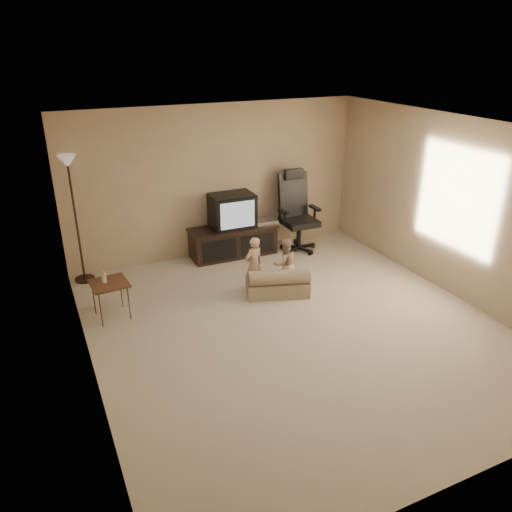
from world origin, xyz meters
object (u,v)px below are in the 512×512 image
at_px(office_chair, 297,222).
at_px(toddler_right, 285,264).
at_px(tv_stand, 233,230).
at_px(side_table, 109,284).
at_px(toddler_left, 254,265).
at_px(child_sofa, 278,284).
at_px(floor_lamp, 72,191).

distance_m(office_chair, toddler_right, 1.54).
bearing_deg(office_chair, toddler_right, -124.51).
xyz_separation_m(tv_stand, side_table, (-2.27, -1.25, 0.05)).
distance_m(side_table, toddler_right, 2.49).
relative_size(side_table, toddler_left, 0.82).
xyz_separation_m(child_sofa, toddler_right, (0.19, 0.15, 0.21)).
height_order(tv_stand, office_chair, office_chair).
bearing_deg(toddler_left, floor_lamp, -46.40).
bearing_deg(floor_lamp, child_sofa, -34.08).
bearing_deg(tv_stand, toddler_left, -99.06).
bearing_deg(toddler_left, office_chair, -153.26).
distance_m(floor_lamp, child_sofa, 3.23).
height_order(side_table, toddler_left, toddler_left).
distance_m(tv_stand, child_sofa, 1.64).
bearing_deg(tv_stand, floor_lamp, 179.67).
height_order(office_chair, toddler_left, office_chair).
height_order(tv_stand, floor_lamp, floor_lamp).
bearing_deg(toddler_left, tv_stand, -113.75).
distance_m(floor_lamp, toddler_left, 2.81).
bearing_deg(side_table, office_chair, 17.06).
bearing_deg(tv_stand, toddler_right, -80.66).
bearing_deg(side_table, toddler_right, -4.98).
distance_m(child_sofa, toddler_right, 0.32).
xyz_separation_m(office_chair, toddler_left, (-1.35, -1.15, -0.08)).
xyz_separation_m(office_chair, side_table, (-3.38, -1.04, -0.01)).
bearing_deg(toddler_right, child_sofa, 43.51).
distance_m(tv_stand, side_table, 2.59).
relative_size(side_table, toddler_right, 0.89).
bearing_deg(side_table, floor_lamp, 98.13).
bearing_deg(toddler_right, office_chair, -120.81).
bearing_deg(side_table, tv_stand, 28.84).
relative_size(floor_lamp, child_sofa, 1.95).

